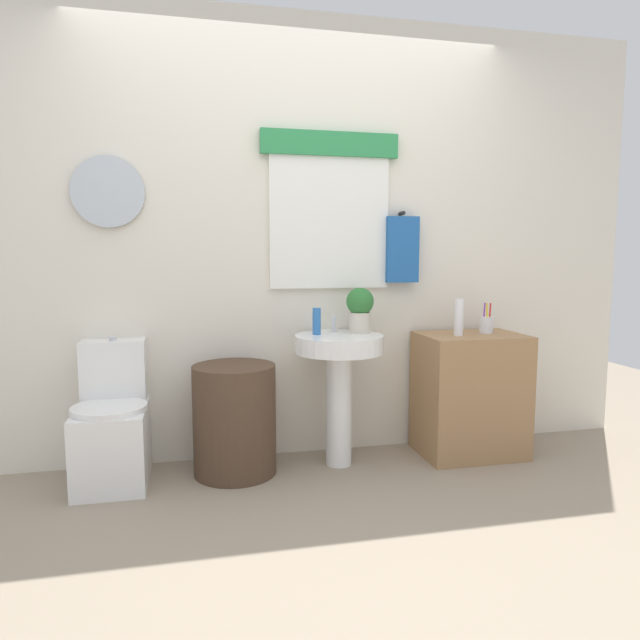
# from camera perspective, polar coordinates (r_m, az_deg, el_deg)

# --- Properties ---
(ground_plane) EXTENTS (8.00, 8.00, 0.00)m
(ground_plane) POSITION_cam_1_polar(r_m,az_deg,el_deg) (2.59, 2.30, -21.31)
(ground_plane) COLOR gray
(back_wall) EXTENTS (4.40, 0.18, 2.60)m
(back_wall) POSITION_cam_1_polar(r_m,az_deg,el_deg) (3.41, -2.58, 8.15)
(back_wall) COLOR silver
(back_wall) RESTS_ON ground_plane
(toilet) EXTENTS (0.38, 0.51, 0.77)m
(toilet) POSITION_cam_1_polar(r_m,az_deg,el_deg) (3.26, -20.26, -10.21)
(toilet) COLOR white
(toilet) RESTS_ON ground_plane
(laundry_hamper) EXTENTS (0.46, 0.46, 0.61)m
(laundry_hamper) POSITION_cam_1_polar(r_m,az_deg,el_deg) (3.20, -8.65, -9.94)
(laundry_hamper) COLOR #4C3828
(laundry_hamper) RESTS_ON ground_plane
(pedestal_sink) EXTENTS (0.51, 0.51, 0.76)m
(pedestal_sink) POSITION_cam_1_polar(r_m,az_deg,el_deg) (3.23, 1.94, -4.86)
(pedestal_sink) COLOR white
(pedestal_sink) RESTS_ON ground_plane
(faucet) EXTENTS (0.03, 0.03, 0.10)m
(faucet) POSITION_cam_1_polar(r_m,az_deg,el_deg) (3.30, 1.43, -0.39)
(faucet) COLOR silver
(faucet) RESTS_ON pedestal_sink
(wooden_cabinet) EXTENTS (0.61, 0.44, 0.74)m
(wooden_cabinet) POSITION_cam_1_polar(r_m,az_deg,el_deg) (3.57, 14.95, -7.29)
(wooden_cabinet) COLOR #9E754C
(wooden_cabinet) RESTS_ON ground_plane
(soap_bottle) EXTENTS (0.05, 0.05, 0.15)m
(soap_bottle) POSITION_cam_1_polar(r_m,az_deg,el_deg) (3.21, -0.34, -0.12)
(soap_bottle) COLOR #2D6BB7
(soap_bottle) RESTS_ON pedestal_sink
(potted_plant) EXTENTS (0.16, 0.16, 0.27)m
(potted_plant) POSITION_cam_1_polar(r_m,az_deg,el_deg) (3.27, 4.07, 1.25)
(potted_plant) COLOR beige
(potted_plant) RESTS_ON pedestal_sink
(lotion_bottle) EXTENTS (0.05, 0.05, 0.22)m
(lotion_bottle) POSITION_cam_1_polar(r_m,az_deg,el_deg) (3.40, 13.91, 0.27)
(lotion_bottle) COLOR white
(lotion_bottle) RESTS_ON wooden_cabinet
(toothbrush_cup) EXTENTS (0.08, 0.08, 0.19)m
(toothbrush_cup) POSITION_cam_1_polar(r_m,az_deg,el_deg) (3.56, 16.52, -0.43)
(toothbrush_cup) COLOR silver
(toothbrush_cup) RESTS_ON wooden_cabinet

